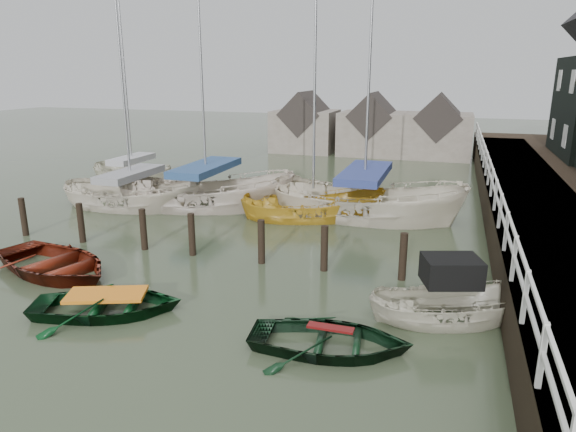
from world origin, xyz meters
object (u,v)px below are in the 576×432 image
(rowboat_dkgreen, at_px, (330,350))
(sailboat_e, at_px, (134,181))
(motorboat, at_px, (447,316))
(sailboat_a, at_px, (133,206))
(sailboat_c, at_px, (313,218))
(sailboat_d, at_px, (363,216))
(sailboat_b, at_px, (207,206))
(rowboat_green, at_px, (108,313))
(rowboat_red, at_px, (55,273))

(rowboat_dkgreen, height_order, sailboat_e, sailboat_e)
(motorboat, bearing_deg, sailboat_a, 44.81)
(sailboat_c, height_order, sailboat_d, sailboat_d)
(sailboat_b, height_order, sailboat_c, sailboat_b)
(sailboat_b, bearing_deg, sailboat_a, 92.82)
(sailboat_a, xyz_separation_m, sailboat_b, (3.10, 1.05, -0.01))
(rowboat_green, xyz_separation_m, sailboat_e, (-8.43, 13.56, 0.07))
(sailboat_a, bearing_deg, rowboat_green, -153.78)
(sailboat_b, xyz_separation_m, sailboat_e, (-6.13, 3.48, 0.01))
(sailboat_c, bearing_deg, rowboat_dkgreen, 177.44)
(rowboat_dkgreen, distance_m, sailboat_c, 10.31)
(rowboat_red, distance_m, sailboat_d, 11.71)
(sailboat_c, bearing_deg, rowboat_red, 124.97)
(sailboat_e, bearing_deg, motorboat, -111.52)
(sailboat_c, bearing_deg, motorboat, -164.61)
(rowboat_red, height_order, motorboat, motorboat)
(sailboat_d, bearing_deg, sailboat_e, 81.64)
(rowboat_green, distance_m, sailboat_a, 10.52)
(sailboat_d, xyz_separation_m, sailboat_e, (-12.96, 2.99, 0.01))
(rowboat_red, height_order, rowboat_dkgreen, rowboat_red)
(sailboat_c, bearing_deg, rowboat_green, 145.53)
(motorboat, distance_m, sailboat_e, 20.00)
(motorboat, bearing_deg, sailboat_b, 34.42)
(sailboat_b, height_order, sailboat_d, sailboat_d)
(rowboat_red, height_order, sailboat_a, sailboat_a)
(rowboat_red, relative_size, motorboat, 1.10)
(sailboat_b, bearing_deg, motorboat, -143.39)
(sailboat_a, distance_m, sailboat_c, 8.03)
(rowboat_dkgreen, bearing_deg, sailboat_a, 43.55)
(sailboat_a, relative_size, sailboat_c, 1.10)
(sailboat_b, bearing_deg, sailboat_e, 44.55)
(rowboat_dkgreen, bearing_deg, motorboat, -54.76)
(rowboat_green, xyz_separation_m, motorboat, (8.00, 2.16, 0.12))
(rowboat_red, bearing_deg, sailboat_a, 34.09)
(motorboat, height_order, sailboat_b, sailboat_b)
(sailboat_a, distance_m, sailboat_b, 3.27)
(rowboat_green, relative_size, sailboat_b, 0.32)
(sailboat_b, relative_size, sailboat_c, 1.05)
(sailboat_d, height_order, sailboat_e, sailboat_d)
(rowboat_dkgreen, bearing_deg, rowboat_red, 71.68)
(rowboat_red, distance_m, rowboat_green, 3.60)
(motorboat, bearing_deg, sailboat_c, 17.13)
(rowboat_red, distance_m, sailboat_e, 12.95)
(rowboat_red, distance_m, sailboat_a, 7.64)
(sailboat_a, xyz_separation_m, sailboat_d, (9.93, 1.54, -0.01))
(rowboat_dkgreen, relative_size, motorboat, 0.86)
(sailboat_c, bearing_deg, sailboat_e, 51.59)
(rowboat_green, height_order, rowboat_dkgreen, rowboat_green)
(sailboat_a, bearing_deg, sailboat_c, -88.83)
(sailboat_b, bearing_deg, sailboat_d, -101.73)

